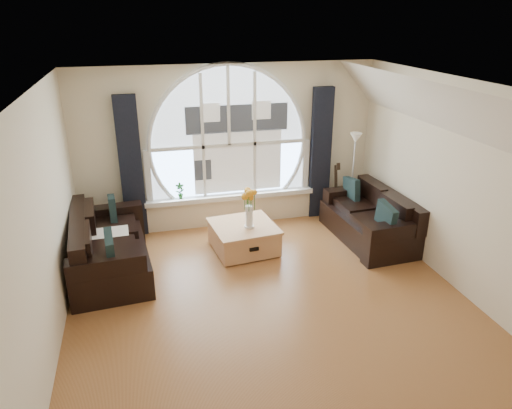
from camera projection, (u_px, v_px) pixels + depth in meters
The scene contains 21 objects.
ground at pixel (274, 308), 5.93m from camera, with size 5.00×5.50×0.01m, color brown.
ceiling at pixel (277, 89), 4.90m from camera, with size 5.00×5.50×0.01m, color silver.
wall_back at pixel (229, 147), 7.88m from camera, with size 5.00×0.01×2.70m, color beige.
wall_front at pixel (401, 375), 2.95m from camera, with size 5.00×0.01×2.70m, color beige.
wall_left at pixel (42, 233), 4.84m from camera, with size 0.01×5.50×2.70m, color beige.
wall_right at pixel (465, 190), 5.99m from camera, with size 0.01×5.50×2.70m, color beige.
attic_slope at pixel (457, 113), 5.54m from camera, with size 0.92×5.50×0.72m, color silver.
arched_window at pixel (229, 131), 7.75m from camera, with size 2.60×0.06×2.15m, color silver.
window_sill at pixel (231, 196), 8.11m from camera, with size 2.90×0.22×0.08m, color white.
window_frame at pixel (229, 132), 7.72m from camera, with size 2.76×0.08×2.15m, color white.
neighbor_house at pixel (238, 138), 7.82m from camera, with size 1.70×0.02×1.50m, color silver.
curtain_left at pixel (131, 168), 7.48m from camera, with size 0.35×0.12×2.30m, color black.
curtain_right at pixel (321, 154), 8.22m from camera, with size 0.35×0.12×2.30m, color black.
sofa_left at pixel (110, 246), 6.64m from camera, with size 0.96×1.92×0.85m, color black.
sofa_right at pixel (369, 216), 7.58m from camera, with size 0.89×1.78×0.79m, color black.
coffee_chest at pixel (244, 236), 7.30m from camera, with size 0.94×0.94×0.46m, color tan.
throw_blanket at pixel (109, 240), 6.59m from camera, with size 0.55×0.55×0.10m, color silver.
vase_flowers at pixel (249, 203), 7.01m from camera, with size 0.24×0.24×0.70m, color white.
floor_lamp at pixel (352, 179), 8.05m from camera, with size 0.24×0.24×1.60m, color #B2B2B2.
guitar at pixel (334, 190), 8.32m from camera, with size 0.36×0.24×1.06m, color brown.
potted_plant at pixel (180, 191), 7.85m from camera, with size 0.14×0.10×0.28m, color #1E6023.
Camera 1 is at (-1.45, -4.78, 3.46)m, focal length 33.21 mm.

